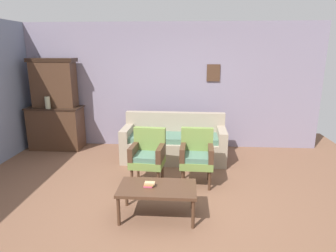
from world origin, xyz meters
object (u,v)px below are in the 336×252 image
Objects in this scene: armchair_near_couch_end at (148,154)px; book_stack_on_table at (149,184)px; side_cabinet at (57,128)px; floral_couch at (174,143)px; armchair_by_doorway at (197,154)px; coffee_table at (157,190)px; vase_on_cabinet at (48,103)px.

armchair_near_couch_end is 6.30× the size of book_stack_on_table.
side_cabinet is at bearing 132.61° from book_stack_on_table.
floral_couch and armchair_near_couch_end have the same top height.
armchair_near_couch_end and armchair_by_doorway have the same top height.
book_stack_on_table reaches higher than coffee_table.
armchair_by_doorway is at bearing 2.69° from armchair_near_couch_end.
floral_couch is at bearing 71.66° from armchair_near_couch_end.
vase_on_cabinet is at bearing 136.54° from coffee_table.
armchair_near_couch_end is (-0.37, -1.11, 0.17)m from floral_couch.
book_stack_on_table is at bearing -81.53° from armchair_near_couch_end.
armchair_near_couch_end is 1.00m from book_stack_on_table.
armchair_near_couch_end is at bearing -108.34° from floral_couch.
coffee_table is at bearing -46.18° from side_cabinet.
armchair_near_couch_end is at bearing 98.47° from book_stack_on_table.
vase_on_cabinet is at bearing -105.92° from side_cabinet.
armchair_near_couch_end is 1.03m from coffee_table.
armchair_by_doorway is (0.42, -1.07, 0.17)m from floral_couch.
armchair_near_couch_end is at bearing -31.85° from vase_on_cabinet.
book_stack_on_table is at bearing -44.64° from vase_on_cabinet.
floral_couch is 1.18m from armchair_near_couch_end.
armchair_by_doorway is (3.03, -1.58, 0.03)m from side_cabinet.
vase_on_cabinet is (-0.05, -0.19, 0.59)m from side_cabinet.
side_cabinet is 1.16× the size of coffee_table.
floral_couch is 2.11m from coffee_table.
side_cabinet reaches higher than coffee_table.
vase_on_cabinet is 0.25× the size of coffee_table.
armchair_by_doorway is at bearing 62.86° from coffee_table.
coffee_table is 7.00× the size of book_stack_on_table.
armchair_by_doorway is 1.21m from book_stack_on_table.
side_cabinet reaches higher than book_stack_on_table.
armchair_near_couch_end is at bearing -177.31° from armchair_by_doorway.
side_cabinet reaches higher than armchair_near_couch_end.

